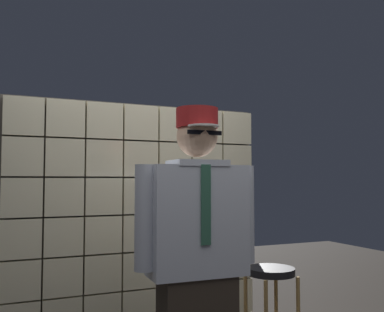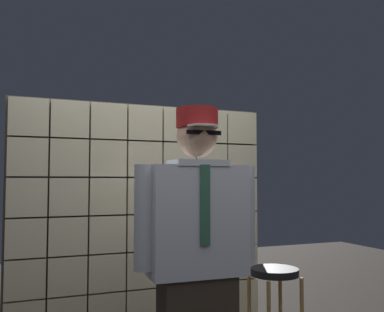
% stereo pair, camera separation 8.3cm
% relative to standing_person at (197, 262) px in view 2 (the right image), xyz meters
% --- Properties ---
extents(glass_block_wall, '(2.05, 0.10, 2.05)m').
position_rel_standing_person_xyz_m(glass_block_wall, '(-0.03, 1.05, 0.05)').
color(glass_block_wall, beige).
rests_on(glass_block_wall, ground).
extents(standing_person, '(0.73, 0.31, 1.83)m').
position_rel_standing_person_xyz_m(standing_person, '(0.00, 0.00, 0.00)').
color(standing_person, '#382D23').
rests_on(standing_person, ground).
extents(bar_stool, '(0.34, 0.34, 0.79)m').
position_rel_standing_person_xyz_m(bar_stool, '(0.75, 0.38, -0.36)').
color(bar_stool, black).
rests_on(bar_stool, ground).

